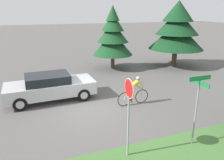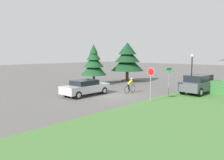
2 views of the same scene
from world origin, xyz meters
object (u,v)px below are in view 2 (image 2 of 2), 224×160
object	(u,v)px
cyclist	(130,86)
conifer_tall_near	(94,63)
sedan_left_lane	(85,87)
conifer_tall_far	(127,59)
parked_suv_right	(199,84)
stop_sign	(151,78)
street_lamp	(192,67)
street_name_sign	(169,77)

from	to	relation	value
cyclist	conifer_tall_near	bearing A→B (deg)	74.78
sedan_left_lane	conifer_tall_far	xyz separation A→B (m)	(-3.97, 11.02, 2.51)
sedan_left_lane	parked_suv_right	size ratio (longest dim) A/B	1.01
parked_suv_right	conifer_tall_far	size ratio (longest dim) A/B	0.86
sedan_left_lane	cyclist	world-z (taller)	cyclist
sedan_left_lane	parked_suv_right	bearing A→B (deg)	-43.00
sedan_left_lane	cyclist	size ratio (longest dim) A/B	2.66
sedan_left_lane	conifer_tall_near	bearing A→B (deg)	40.37
cyclist	stop_sign	world-z (taller)	stop_sign
sedan_left_lane	conifer_tall_far	size ratio (longest dim) A/B	0.87
sedan_left_lane	cyclist	distance (m)	4.56
conifer_tall_near	stop_sign	bearing A→B (deg)	-18.36
street_lamp	sedan_left_lane	bearing A→B (deg)	-130.04
parked_suv_right	street_lamp	xyz separation A→B (m)	(-0.62, -0.36, 1.62)
sedan_left_lane	street_name_sign	xyz separation A→B (m)	(6.21, 4.50, 1.08)
parked_suv_right	conifer_tall_near	xyz separation A→B (m)	(-12.44, -2.77, 1.78)
parked_suv_right	stop_sign	size ratio (longest dim) A/B	1.72
sedan_left_lane	stop_sign	xyz separation A→B (m)	(5.97, 1.95, 1.16)
street_lamp	conifer_tall_near	world-z (taller)	conifer_tall_near
street_lamp	street_name_sign	xyz separation A→B (m)	(-0.53, -3.52, -0.74)
conifer_tall_far	parked_suv_right	bearing A→B (deg)	-13.08
cyclist	conifer_tall_near	xyz separation A→B (m)	(-7.26, 1.62, 2.02)
cyclist	stop_sign	xyz separation A→B (m)	(3.79, -2.04, 1.20)
stop_sign	street_lamp	xyz separation A→B (m)	(0.77, 6.07, 0.66)
street_lamp	street_name_sign	world-z (taller)	street_lamp
stop_sign	street_name_sign	distance (m)	2.56
cyclist	stop_sign	size ratio (longest dim) A/B	0.65
sedan_left_lane	stop_sign	world-z (taller)	stop_sign
conifer_tall_near	street_lamp	bearing A→B (deg)	11.49
parked_suv_right	conifer_tall_far	world-z (taller)	conifer_tall_far
stop_sign	conifer_tall_far	xyz separation A→B (m)	(-9.94, 9.07, 1.35)
parked_suv_right	street_lamp	world-z (taller)	street_lamp
sedan_left_lane	conifer_tall_near	distance (m)	7.83
street_lamp	conifer_tall_far	world-z (taller)	conifer_tall_far
sedan_left_lane	stop_sign	bearing A→B (deg)	-73.62
street_name_sign	conifer_tall_near	size ratio (longest dim) A/B	0.51
parked_suv_right	conifer_tall_near	world-z (taller)	conifer_tall_near
parked_suv_right	conifer_tall_near	distance (m)	12.86
cyclist	street_lamp	world-z (taller)	street_lamp
conifer_tall_near	conifer_tall_far	distance (m)	5.54
conifer_tall_far	street_name_sign	bearing A→B (deg)	-32.63
sedan_left_lane	parked_suv_right	xyz separation A→B (m)	(7.36, 8.39, 0.20)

